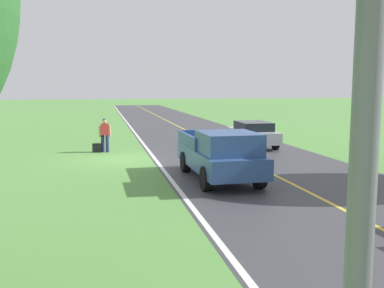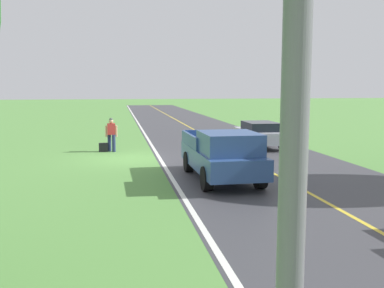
% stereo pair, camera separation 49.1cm
% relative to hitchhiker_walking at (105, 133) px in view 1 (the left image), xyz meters
% --- Properties ---
extents(ground_plane, '(200.00, 200.00, 0.00)m').
position_rel_hitchhiker_walking_xyz_m(ground_plane, '(-0.88, 2.52, -0.98)').
color(ground_plane, '#568E42').
extents(road_surface, '(8.35, 120.00, 0.00)m').
position_rel_hitchhiker_walking_xyz_m(road_surface, '(-6.23, 2.52, -0.98)').
color(road_surface, '#3D3D42').
rests_on(road_surface, ground).
extents(lane_edge_line, '(0.16, 117.60, 0.00)m').
position_rel_hitchhiker_walking_xyz_m(lane_edge_line, '(-2.24, 2.52, -0.98)').
color(lane_edge_line, silver).
rests_on(lane_edge_line, ground).
extents(lane_centre_line, '(0.14, 117.60, 0.00)m').
position_rel_hitchhiker_walking_xyz_m(lane_centre_line, '(-6.23, 2.52, -0.98)').
color(lane_centre_line, gold).
rests_on(lane_centre_line, ground).
extents(hitchhiker_walking, '(0.62, 0.51, 1.75)m').
position_rel_hitchhiker_walking_xyz_m(hitchhiker_walking, '(0.00, 0.00, 0.00)').
color(hitchhiker_walking, navy).
rests_on(hitchhiker_walking, ground).
extents(suitcase_carried, '(0.46, 0.21, 0.46)m').
position_rel_hitchhiker_walking_xyz_m(suitcase_carried, '(0.42, 0.09, -0.75)').
color(suitcase_carried, black).
rests_on(suitcase_carried, ground).
extents(pickup_truck_passing, '(2.17, 5.43, 1.82)m').
position_rel_hitchhiker_walking_xyz_m(pickup_truck_passing, '(-3.98, 7.97, -0.01)').
color(pickup_truck_passing, '#2D4C84').
rests_on(pickup_truck_passing, ground).
extents(traffic_light_mast, '(0.61, 0.32, 5.20)m').
position_rel_hitchhiker_walking_xyz_m(traffic_light_mast, '(-1.10, 20.74, 2.57)').
color(traffic_light_mast, slate).
rests_on(traffic_light_mast, ground).
extents(sedan_near_oncoming, '(2.02, 4.45, 1.41)m').
position_rel_hitchhiker_walking_xyz_m(sedan_near_oncoming, '(-8.09, -0.32, -0.23)').
color(sedan_near_oncoming, '#B2B7C1').
rests_on(sedan_near_oncoming, ground).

